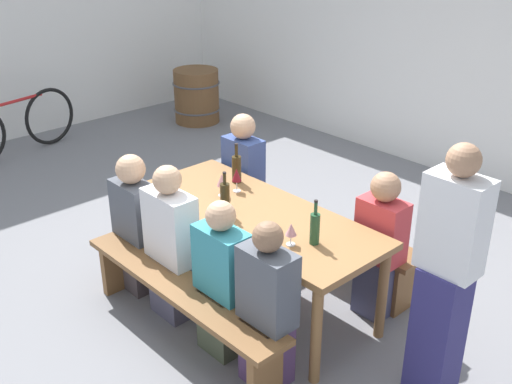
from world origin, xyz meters
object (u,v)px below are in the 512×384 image
object	(u,v)px
bench_near	(180,296)
wine_glass_0	(291,230)
seated_guest_near_3	(267,310)
standing_host	(445,283)
wine_bottle_2	(225,198)
wine_glass_2	(222,181)
tasting_table	(256,221)
wine_barrel	(197,96)
wine_bottle_0	(315,228)
wine_bottle_1	(237,168)
seated_guest_far_0	(243,182)
seated_guest_far_1	(380,248)
seated_guest_near_0	(136,226)
bench_far	(319,229)
wine_glass_1	(237,175)
parked_bicycle_0	(14,126)
seated_guest_near_2	(222,283)
seated_guest_near_1	(172,247)

from	to	relation	value
bench_near	wine_glass_0	bearing A→B (deg)	46.62
seated_guest_near_3	standing_host	bearing A→B (deg)	-49.16
wine_bottle_2	wine_glass_2	xyz separation A→B (m)	(-0.24, 0.17, 0.00)
tasting_table	wine_barrel	size ratio (longest dim) A/B	2.71
wine_bottle_0	wine_bottle_1	world-z (taller)	wine_bottle_1
tasting_table	seated_guest_far_0	xyz separation A→B (m)	(-0.74, 0.54, -0.10)
wine_barrel	standing_host	bearing A→B (deg)	-23.07
wine_bottle_2	standing_host	world-z (taller)	standing_host
wine_glass_0	seated_guest_near_3	world-z (taller)	seated_guest_near_3
seated_guest_far_1	seated_guest_far_0	bearing A→B (deg)	-90.00
wine_bottle_0	seated_guest_near_0	xyz separation A→B (m)	(-1.33, -0.50, -0.33)
bench_far	wine_glass_1	xyz separation A→B (m)	(-0.35, -0.57, 0.53)
bench_far	standing_host	xyz separation A→B (m)	(1.44, -0.58, 0.44)
bench_near	parked_bicycle_0	size ratio (longest dim) A/B	1.12
wine_bottle_2	seated_guest_far_0	size ratio (longest dim) A/B	0.27
wine_bottle_2	seated_guest_near_0	size ratio (longest dim) A/B	0.29
seated_guest_far_1	wine_glass_1	bearing A→B (deg)	-68.07
seated_guest_near_2	wine_barrel	bearing A→B (deg)	54.29
wine_bottle_0	seated_guest_near_1	distance (m)	1.06
wine_glass_0	seated_guest_near_1	xyz separation A→B (m)	(-0.79, -0.38, -0.31)
wine_glass_1	seated_guest_near_3	xyz separation A→B (m)	(1.03, -0.66, -0.35)
wine_glass_2	seated_guest_near_0	xyz separation A→B (m)	(-0.39, -0.53, -0.34)
seated_guest_near_0	seated_guest_near_1	bearing A→B (deg)	-90.00
wine_bottle_0	wine_glass_0	bearing A→B (deg)	-125.39
wine_bottle_1	wine_glass_2	xyz separation A→B (m)	(0.12, -0.25, 0.01)
seated_guest_far_0	wine_bottle_1	bearing A→B (deg)	41.17
bench_near	parked_bicycle_0	bearing A→B (deg)	171.34
bench_near	seated_guest_near_0	size ratio (longest dim) A/B	1.68
tasting_table	seated_guest_far_0	world-z (taller)	seated_guest_far_0
seated_guest_near_2	wine_bottle_2	bearing A→B (deg)	47.29
tasting_table	wine_bottle_2	xyz separation A→B (m)	(-0.12, -0.19, 0.20)
seated_guest_near_2	standing_host	world-z (taller)	standing_host
wine_bottle_0	wine_bottle_1	size ratio (longest dim) A/B	0.96
tasting_table	seated_guest_near_1	distance (m)	0.62
seated_guest_far_1	parked_bicycle_0	distance (m)	4.85
bench_far	wine_glass_0	bearing A→B (deg)	-59.55
wine_bottle_0	parked_bicycle_0	world-z (taller)	wine_bottle_0
seated_guest_far_1	standing_host	size ratio (longest dim) A/B	0.68
bench_far	parked_bicycle_0	distance (m)	4.18
seated_guest_near_2	seated_guest_far_0	size ratio (longest dim) A/B	0.94
wine_bottle_0	seated_guest_far_1	world-z (taller)	seated_guest_far_1
wine_glass_2	parked_bicycle_0	xyz separation A→B (m)	(-3.76, -0.05, -0.50)
wine_glass_1	seated_guest_near_3	bearing A→B (deg)	-32.76
seated_guest_near_2	seated_guest_far_1	world-z (taller)	seated_guest_far_1
wine_glass_0	wine_glass_1	distance (m)	0.89
seated_guest_far_1	standing_host	world-z (taller)	standing_host
wine_glass_1	seated_guest_near_2	bearing A→B (deg)	-47.19
seated_guest_near_3	seated_guest_far_0	distance (m)	1.79
wine_bottle_1	standing_host	size ratio (longest dim) A/B	0.20
wine_bottle_0	seated_guest_near_1	world-z (taller)	seated_guest_near_1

